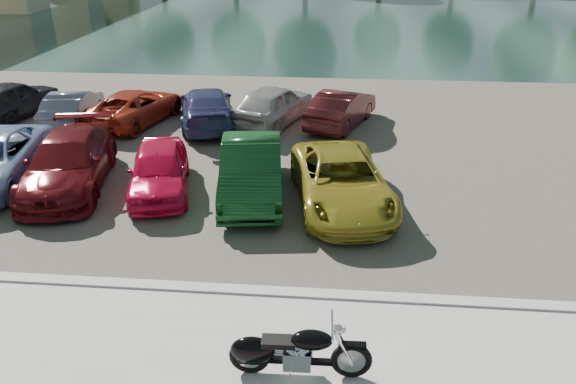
% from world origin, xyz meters
% --- Properties ---
extents(ground, '(200.00, 200.00, 0.00)m').
position_xyz_m(ground, '(0.00, 0.00, 0.00)').
color(ground, '#595447').
rests_on(ground, ground).
extents(kerb, '(60.00, 0.30, 0.14)m').
position_xyz_m(kerb, '(0.00, 2.00, 0.07)').
color(kerb, '#A09E97').
rests_on(kerb, ground).
extents(parking_lot, '(60.00, 18.00, 0.04)m').
position_xyz_m(parking_lot, '(0.00, 11.00, 0.02)').
color(parking_lot, '#3F3932').
rests_on(parking_lot, ground).
extents(river, '(120.00, 40.00, 0.00)m').
position_xyz_m(river, '(0.00, 40.00, 0.00)').
color(river, '#192D2A').
rests_on(river, ground).
extents(motorcycle, '(2.33, 0.75, 1.05)m').
position_xyz_m(motorcycle, '(0.72, -0.24, 0.56)').
color(motorcycle, black).
rests_on(motorcycle, promenade).
extents(car_3, '(3.01, 5.34, 1.46)m').
position_xyz_m(car_3, '(-6.08, 6.68, 0.77)').
color(car_3, '#560C10').
rests_on(car_3, parking_lot).
extents(car_4, '(2.42, 4.14, 1.32)m').
position_xyz_m(car_4, '(-3.45, 6.58, 0.70)').
color(car_4, red).
rests_on(car_4, parking_lot).
extents(car_5, '(2.16, 4.76, 1.51)m').
position_xyz_m(car_5, '(-0.87, 6.58, 0.80)').
color(car_5, '#103D19').
rests_on(car_5, parking_lot).
extents(car_6, '(3.15, 5.30, 1.38)m').
position_xyz_m(car_6, '(1.57, 6.19, 0.73)').
color(car_6, olive).
rests_on(car_6, parking_lot).
extents(car_8, '(2.40, 4.46, 1.44)m').
position_xyz_m(car_8, '(-11.10, 12.68, 0.76)').
color(car_8, black).
rests_on(car_8, parking_lot).
extents(car_9, '(1.83, 4.01, 1.28)m').
position_xyz_m(car_9, '(-8.40, 12.05, 0.68)').
color(car_9, '#575868').
rests_on(car_9, parking_lot).
extents(car_10, '(3.11, 4.82, 1.23)m').
position_xyz_m(car_10, '(-6.15, 12.53, 0.66)').
color(car_10, '#AE2F1D').
rests_on(car_10, parking_lot).
extents(car_11, '(3.06, 5.07, 1.37)m').
position_xyz_m(car_11, '(-3.42, 12.45, 0.73)').
color(car_11, navy).
rests_on(car_11, parking_lot).
extents(car_12, '(3.18, 4.68, 1.48)m').
position_xyz_m(car_12, '(-0.98, 12.81, 0.78)').
color(car_12, '#9D9D99').
rests_on(car_12, parking_lot).
extents(car_13, '(2.73, 4.26, 1.33)m').
position_xyz_m(car_13, '(1.55, 12.84, 0.70)').
color(car_13, '#431114').
rests_on(car_13, parking_lot).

